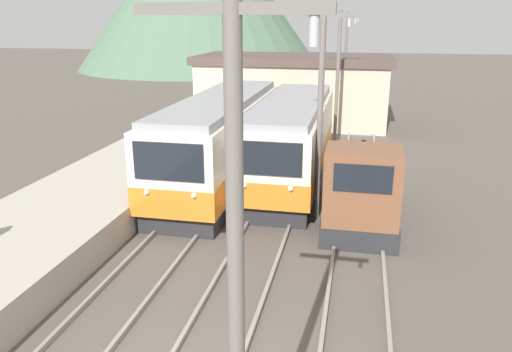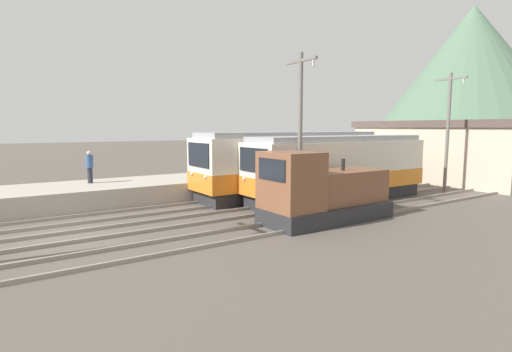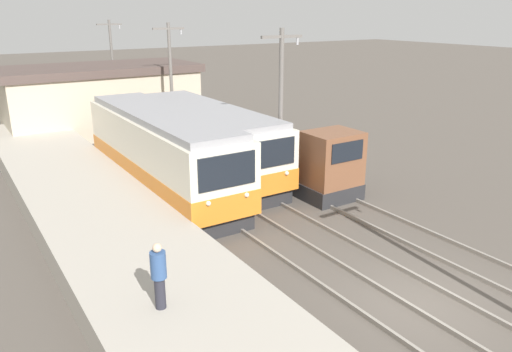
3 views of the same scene
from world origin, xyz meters
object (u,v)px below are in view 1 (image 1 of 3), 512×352
(commuter_train_left, at_px, (221,144))
(catenary_mast_near, at_px, (236,278))
(commuter_train_center, at_px, (291,144))
(catenary_mast_far, at_px, (338,72))
(shunting_locomotive, at_px, (361,188))
(catenary_mast_distant, at_px, (346,57))
(catenary_mast_mid, at_px, (321,107))

(commuter_train_left, height_order, catenary_mast_near, catenary_mast_near)
(commuter_train_center, bearing_deg, catenary_mast_far, 78.92)
(catenary_mast_far, bearing_deg, commuter_train_center, -101.08)
(shunting_locomotive, distance_m, catenary_mast_far, 12.12)
(catenary_mast_distant, bearing_deg, commuter_train_center, -94.45)
(catenary_mast_near, distance_m, catenary_mast_mid, 11.66)
(shunting_locomotive, relative_size, catenary_mast_near, 0.81)
(commuter_train_center, distance_m, catenary_mast_distant, 19.55)
(catenary_mast_mid, bearing_deg, shunting_locomotive, -2.39)
(catenary_mast_far, bearing_deg, catenary_mast_near, -90.00)
(commuter_train_center, height_order, shunting_locomotive, commuter_train_center)
(shunting_locomotive, relative_size, catenary_mast_mid, 0.81)
(shunting_locomotive, bearing_deg, commuter_train_center, 126.70)
(shunting_locomotive, height_order, catenary_mast_distant, catenary_mast_distant)
(commuter_train_left, relative_size, catenary_mast_mid, 1.66)
(shunting_locomotive, bearing_deg, catenary_mast_far, 97.26)
(commuter_train_left, distance_m, catenary_mast_distant, 20.88)
(commuter_train_left, bearing_deg, catenary_mast_far, 63.54)
(catenary_mast_near, relative_size, catenary_mast_mid, 1.00)
(shunting_locomotive, distance_m, catenary_mast_mid, 3.09)
(commuter_train_left, relative_size, catenary_mast_near, 1.66)
(commuter_train_left, relative_size, shunting_locomotive, 2.05)
(catenary_mast_near, xyz_separation_m, catenary_mast_far, (0.00, 23.32, 0.00))
(shunting_locomotive, xyz_separation_m, catenary_mast_mid, (-1.49, 0.06, 2.71))
(commuter_train_left, xyz_separation_m, catenary_mast_distant, (4.31, 20.31, 2.20))
(commuter_train_center, bearing_deg, catenary_mast_mid, -69.17)
(catenary_mast_distant, bearing_deg, shunting_locomotive, -86.35)
(shunting_locomotive, relative_size, catenary_mast_distant, 0.81)
(catenary_mast_mid, distance_m, catenary_mast_distant, 23.32)
(catenary_mast_far, distance_m, catenary_mast_distant, 11.66)
(commuter_train_left, bearing_deg, catenary_mast_near, -73.63)
(catenary_mast_distant, bearing_deg, commuter_train_left, -101.97)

